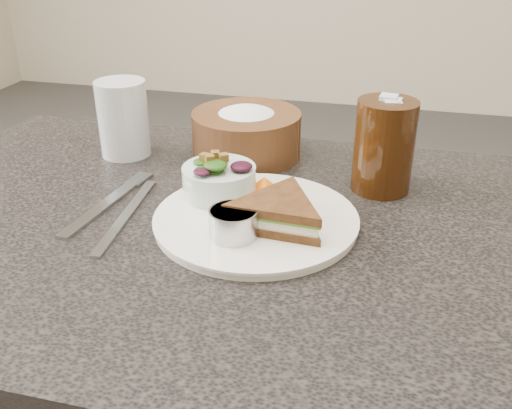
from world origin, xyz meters
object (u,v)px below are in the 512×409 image
Objects in this scene: sandwich at (278,213)px; dressing_ramekin at (234,223)px; bread_basket at (246,127)px; water_glass at (123,118)px; cola_glass at (384,143)px; dinner_plate at (256,220)px; salad_bowl at (219,176)px.

sandwich is 2.40× the size of dressing_ramekin.
dressing_ramekin is at bearing -78.15° from bread_basket.
cola_glass is at bearing -4.54° from water_glass.
dinner_plate is 1.82× the size of cola_glass.
dinner_plate is 2.59× the size of salad_bowl.
dinner_plate is 0.25m from bread_basket.
cola_glass is at bearing -18.60° from bread_basket.
sandwich is 1.16× the size of water_glass.
salad_bowl reaches higher than sandwich.
dinner_plate is 0.05m from sandwich.
water_glass is (-0.29, 0.19, 0.06)m from dinner_plate.
cola_glass is at bearing 44.44° from dinner_plate.
sandwich is at bearing -33.36° from water_glass.
cola_glass is at bearing 58.60° from sandwich.
dinner_plate is at bearing -33.84° from water_glass.
dinner_plate is 0.23m from cola_glass.
bread_basket is (-0.08, 0.24, 0.05)m from dinner_plate.
sandwich is 0.13m from salad_bowl.
cola_glass reaches higher than salad_bowl.
water_glass is (-0.32, 0.21, 0.03)m from sandwich.
sandwich is at bearing 38.23° from dressing_ramekin.
salad_bowl is at bearing -154.98° from cola_glass.
dressing_ramekin is 0.48× the size of water_glass.
dressing_ramekin is at bearing -138.12° from sandwich.
sandwich is at bearing -125.05° from cola_glass.
dressing_ramekin is (0.05, -0.11, -0.01)m from salad_bowl.
dressing_ramekin is 0.41× the size of cola_glass.
dinner_plate is 1.48× the size of bread_basket.
dinner_plate is 4.41× the size of dressing_ramekin.
bread_basket is 0.25m from cola_glass.
dressing_ramekin is (-0.01, -0.06, 0.02)m from dinner_plate.
bread_basket reaches higher than salad_bowl.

